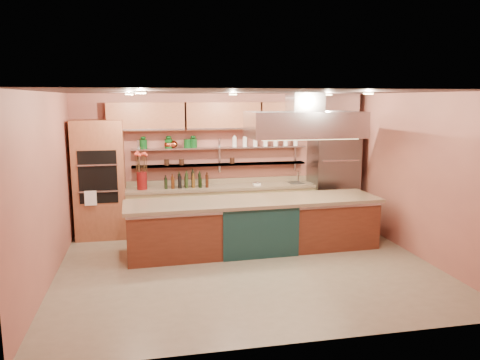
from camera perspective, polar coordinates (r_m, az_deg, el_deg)
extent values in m
cube|color=gray|center=(7.77, 0.86, -10.51)|extent=(6.00, 5.00, 0.02)
cube|color=black|center=(7.28, 0.92, 10.70)|extent=(6.00, 5.00, 0.02)
cube|color=#AB6150|center=(9.82, -2.25, 2.30)|extent=(6.00, 0.04, 2.80)
cube|color=#AB6150|center=(5.04, 7.03, -5.12)|extent=(6.00, 0.04, 2.80)
cube|color=#AB6150|center=(7.37, -22.55, -1.02)|extent=(0.04, 5.00, 2.80)
cube|color=#AB6150|center=(8.55, 20.93, 0.50)|extent=(0.04, 5.00, 2.80)
cube|color=#9B5638|center=(9.46, -16.72, 0.06)|extent=(0.95, 0.64, 2.30)
cube|color=slate|center=(10.18, 11.27, 0.39)|extent=(0.95, 0.72, 2.10)
cube|color=tan|center=(9.69, -2.22, -3.43)|extent=(3.84, 0.64, 0.93)
cube|color=#B0B2B7|center=(9.69, -2.41, 1.90)|extent=(3.60, 0.26, 0.03)
cube|color=#B0B2B7|center=(9.65, -2.43, 3.95)|extent=(3.60, 0.26, 0.03)
cube|color=#9B5638|center=(9.56, -2.11, 7.81)|extent=(4.60, 0.36, 0.55)
cube|color=#B0B2B7|center=(8.38, 7.85, 6.74)|extent=(2.00, 1.00, 0.45)
cube|color=#FFE5A5|center=(7.47, 0.58, 10.45)|extent=(4.00, 2.80, 0.02)
cube|color=#612C1B|center=(8.41, 1.74, -5.50)|extent=(4.48, 1.11, 0.93)
cylinder|color=#600E0E|center=(9.40, -11.87, -0.07)|extent=(0.23, 0.23, 0.35)
cube|color=black|center=(9.43, -6.55, -0.04)|extent=(0.98, 0.52, 0.30)
cube|color=white|center=(9.68, 2.05, -0.38)|extent=(0.18, 0.16, 0.08)
cylinder|color=silver|center=(10.02, 7.11, 0.35)|extent=(0.03, 0.03, 0.24)
ellipsoid|color=#BE4B2C|center=(9.54, -8.16, 4.33)|extent=(0.21, 0.21, 0.15)
cylinder|color=#0D4015|center=(9.56, -6.43, 4.46)|extent=(0.17, 0.17, 0.17)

